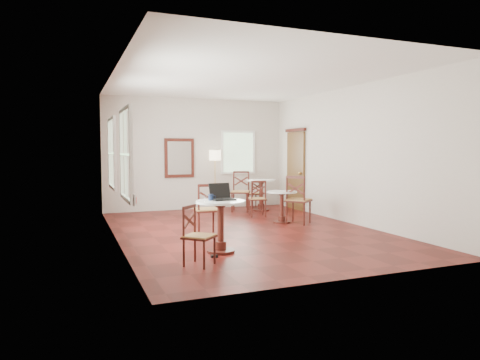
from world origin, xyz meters
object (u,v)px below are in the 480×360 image
Objects in this scene: chair_back_a at (255,193)px; power_adapter at (214,256)px; chair_near_a at (207,209)px; cafe_table_back at (261,192)px; chair_near_b at (198,236)px; laptop at (222,196)px; chair_mid_a at (258,199)px; chair_back_b at (241,191)px; cafe_table_near at (221,220)px; navy_mug at (211,197)px; cafe_table_mid at (282,203)px; water_glass at (206,198)px; chair_mid_b at (298,200)px; mouse at (220,199)px; floor_lamp at (215,159)px.

power_adapter is (-2.79, -4.86, -0.39)m from chair_back_a.
chair_back_a is (2.38, 3.16, -0.08)m from chair_near_a.
chair_near_b reaches higher than cafe_table_back.
chair_near_a is at bearing 79.13° from laptop.
chair_back_b is (-0.05, 1.00, 0.09)m from chair_mid_a.
navy_mug is at bearing 146.14° from cafe_table_near.
cafe_table_mid is 0.80× the size of chair_mid_a.
water_glass reaches higher than chair_near_b.
laptop is (-2.48, -3.93, 0.38)m from cafe_table_back.
laptop is at bearing 85.23° from chair_mid_b.
chair_mid_b is (2.44, 1.89, 0.02)m from cafe_table_near.
chair_near_a is (-1.96, -0.71, 0.06)m from cafe_table_mid.
cafe_table_mid is 0.71× the size of chair_near_a.
power_adapter is (-0.21, -0.31, -0.82)m from mouse.
cafe_table_back is 2.17m from chair_mid_b.
chair_near_a is 1.56m from water_glass.
water_glass is at bearing -139.18° from navy_mug.
chair_mid_b reaches higher than chair_back_a.
chair_mid_a is at bearing 58.40° from mouse.
cafe_table_back is 0.51× the size of floor_lamp.
floor_lamp reaches higher than power_adapter.
chair_mid_b reaches higher than chair_back_b.
chair_mid_a is at bearing -23.52° from chair_mid_b.
chair_near_a reaches higher than chair_mid_a.
cafe_table_back is 4.77m from mouse.
chair_back_b is (1.78, 2.74, 0.03)m from chair_near_a.
chair_mid_a is 1.07× the size of chair_back_a.
cafe_table_back is 8.25× the size of water_glass.
chair_back_a is 5.25m from mouse.
power_adapter is (0.35, 0.32, -0.40)m from chair_near_b.
cafe_table_back is at bearing 17.29° from chair_back_b.
floor_lamp is at bearing 105.12° from cafe_table_mid.
cafe_table_back is 5.59m from chair_near_b.
chair_mid_a reaches higher than mouse.
power_adapter is at bearing -101.14° from navy_mug.
floor_lamp is (-0.57, 1.56, 0.92)m from chair_mid_a.
cafe_table_near reaches higher than cafe_table_mid.
cafe_table_mid reaches higher than power_adapter.
chair_back_b is 10.29× the size of power_adapter.
chair_back_b reaches higher than mouse.
floor_lamp reaches higher than mouse.
chair_mid_a is at bearing 57.09° from cafe_table_near.
chair_near_a reaches higher than power_adapter.
navy_mug is at bearing 40.82° from water_glass.
water_glass is at bearing 18.00° from chair_near_b.
cafe_table_mid is 1.97m from cafe_table_back.
laptop reaches higher than chair_near_a.
chair_near_a reaches higher than water_glass.
chair_mid_a is at bearing -119.03° from cafe_table_back.
chair_mid_b is at bearing 121.64° from chair_mid_a.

